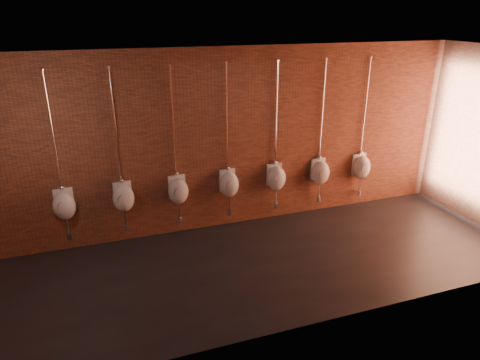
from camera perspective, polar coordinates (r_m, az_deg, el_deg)
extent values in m
plane|color=black|center=(6.91, 3.43, -11.03)|extent=(8.50, 8.50, 0.00)
cube|color=black|center=(5.84, 4.16, 16.41)|extent=(8.50, 3.00, 0.04)
cube|color=#965136|center=(7.53, -0.62, 5.25)|extent=(8.50, 0.04, 3.20)
cube|color=#965136|center=(4.96, 10.41, -4.20)|extent=(8.50, 0.04, 3.20)
ellipsoid|color=white|center=(7.35, -22.39, -3.23)|extent=(0.38, 0.34, 0.47)
cube|color=white|center=(7.43, -22.41, -2.55)|extent=(0.30, 0.07, 0.42)
cylinder|color=#A0A0A0|center=(7.23, -22.45, -3.41)|extent=(0.21, 0.04, 0.20)
cylinder|color=white|center=(7.06, -23.71, 5.74)|extent=(0.02, 0.02, 1.88)
sphere|color=white|center=(7.32, -22.68, -0.92)|extent=(0.08, 0.08, 0.08)
cylinder|color=white|center=(6.89, -24.90, 13.24)|extent=(0.06, 0.06, 0.01)
cylinder|color=white|center=(7.48, -22.03, -5.50)|extent=(0.03, 0.03, 0.31)
cylinder|color=white|center=(7.58, -21.81, -6.94)|extent=(0.08, 0.08, 0.11)
cylinder|color=white|center=(7.64, -21.79, -6.68)|extent=(0.03, 0.15, 0.03)
ellipsoid|color=white|center=(7.32, -15.27, -2.38)|extent=(0.38, 0.34, 0.47)
cube|color=white|center=(7.41, -15.37, -1.71)|extent=(0.30, 0.07, 0.42)
cylinder|color=#A0A0A0|center=(7.21, -15.21, -2.54)|extent=(0.21, 0.04, 0.20)
cylinder|color=white|center=(7.03, -16.27, 6.67)|extent=(0.02, 0.02, 1.88)
sphere|color=white|center=(7.29, -15.54, -0.05)|extent=(0.08, 0.08, 0.08)
cylinder|color=white|center=(6.86, -17.11, 14.24)|extent=(0.06, 0.06, 0.01)
cylinder|color=white|center=(7.46, -15.02, -4.67)|extent=(0.03, 0.03, 0.31)
cylinder|color=white|center=(7.55, -14.86, -6.12)|extent=(0.08, 0.08, 0.11)
cylinder|color=white|center=(7.62, -14.92, -5.86)|extent=(0.03, 0.15, 0.03)
ellipsoid|color=white|center=(7.41, -8.22, -1.50)|extent=(0.38, 0.34, 0.47)
cube|color=white|center=(7.50, -8.41, -0.85)|extent=(0.30, 0.07, 0.42)
cylinder|color=#A0A0A0|center=(7.30, -8.05, -1.64)|extent=(0.21, 0.04, 0.20)
cylinder|color=white|center=(7.13, -8.87, 7.47)|extent=(0.02, 0.02, 1.88)
sphere|color=white|center=(7.38, -8.47, 0.81)|extent=(0.08, 0.08, 0.08)
cylinder|color=white|center=(6.96, -9.33, 14.98)|extent=(0.06, 0.06, 0.01)
cylinder|color=white|center=(7.55, -8.09, -3.77)|extent=(0.03, 0.03, 0.31)
cylinder|color=white|center=(7.64, -8.01, -5.22)|extent=(0.08, 0.08, 0.11)
cylinder|color=white|center=(7.71, -8.12, -4.97)|extent=(0.03, 0.15, 0.03)
ellipsoid|color=white|center=(7.62, -1.45, -0.63)|extent=(0.38, 0.34, 0.47)
cube|color=white|center=(7.70, -1.71, 0.00)|extent=(0.30, 0.07, 0.42)
cylinder|color=#A0A0A0|center=(7.50, -1.18, -0.75)|extent=(0.21, 0.04, 0.20)
cylinder|color=white|center=(7.34, -1.76, 8.13)|extent=(0.02, 0.02, 1.88)
sphere|color=white|center=(7.58, -1.66, 1.62)|extent=(0.08, 0.08, 0.08)
cylinder|color=white|center=(7.17, -1.85, 15.43)|extent=(0.06, 0.06, 0.01)
cylinder|color=white|center=(7.75, -1.43, -2.86)|extent=(0.03, 0.03, 0.31)
cylinder|color=white|center=(7.84, -1.41, -4.28)|extent=(0.08, 0.08, 0.11)
cylinder|color=white|center=(7.90, -1.58, -4.05)|extent=(0.03, 0.15, 0.03)
ellipsoid|color=white|center=(7.92, 4.88, 0.19)|extent=(0.38, 0.34, 0.47)
cube|color=white|center=(8.00, 4.57, 0.79)|extent=(0.30, 0.07, 0.42)
cylinder|color=#A0A0A0|center=(7.81, 5.23, 0.09)|extent=(0.21, 0.04, 0.20)
cylinder|color=white|center=(7.65, 4.88, 8.63)|extent=(0.02, 0.02, 1.88)
sphere|color=white|center=(7.89, 4.71, 2.36)|extent=(0.08, 0.08, 0.08)
cylinder|color=white|center=(7.49, 5.12, 15.63)|extent=(0.06, 0.06, 0.01)
cylinder|color=white|center=(8.04, 4.81, -1.97)|extent=(0.03, 0.03, 0.31)
cylinder|color=white|center=(8.13, 4.76, -3.35)|extent=(0.08, 0.08, 0.11)
cylinder|color=white|center=(8.19, 4.55, -3.13)|extent=(0.03, 0.15, 0.03)
ellipsoid|color=white|center=(8.31, 10.69, 0.95)|extent=(0.38, 0.34, 0.47)
cube|color=white|center=(8.39, 10.34, 1.51)|extent=(0.30, 0.07, 0.42)
cylinder|color=#A0A0A0|center=(8.21, 11.10, 0.85)|extent=(0.21, 0.04, 0.20)
cylinder|color=white|center=(8.06, 10.94, 8.98)|extent=(0.02, 0.02, 1.88)
sphere|color=white|center=(8.28, 10.55, 3.01)|extent=(0.08, 0.08, 0.08)
cylinder|color=white|center=(7.91, 11.44, 15.62)|extent=(0.06, 0.06, 0.01)
cylinder|color=white|center=(8.43, 10.54, -1.13)|extent=(0.03, 0.03, 0.31)
cylinder|color=white|center=(8.51, 10.44, -2.45)|extent=(0.08, 0.08, 0.11)
cylinder|color=white|center=(8.57, 10.19, -2.25)|extent=(0.03, 0.15, 0.03)
ellipsoid|color=white|center=(8.78, 15.92, 1.62)|extent=(0.38, 0.34, 0.47)
cube|color=white|center=(8.85, 15.54, 2.14)|extent=(0.30, 0.07, 0.42)
cylinder|color=#A0A0A0|center=(8.68, 16.37, 1.53)|extent=(0.21, 0.04, 0.20)
cylinder|color=white|center=(8.54, 16.38, 9.22)|extent=(0.02, 0.02, 1.88)
sphere|color=white|center=(8.76, 15.81, 3.57)|extent=(0.08, 0.08, 0.08)
cylinder|color=white|center=(8.40, 17.07, 15.46)|extent=(0.06, 0.06, 0.01)
cylinder|color=white|center=(8.89, 15.71, -0.36)|extent=(0.03, 0.03, 0.31)
cylinder|color=white|center=(8.97, 15.57, -1.62)|extent=(0.08, 0.08, 0.11)
cylinder|color=white|center=(9.03, 15.30, -1.44)|extent=(0.03, 0.15, 0.03)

